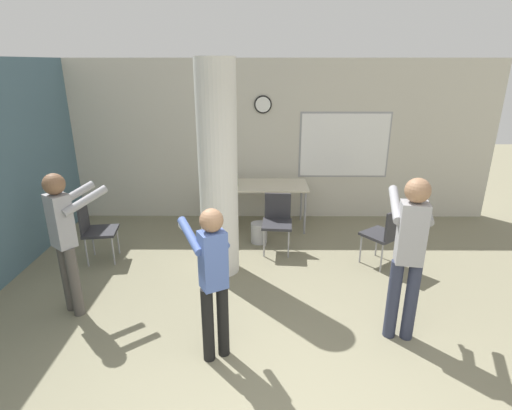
# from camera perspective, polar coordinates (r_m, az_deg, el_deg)

# --- Properties ---
(wall_back) EXTENTS (8.00, 0.15, 2.80)m
(wall_back) POSITION_cam_1_polar(r_m,az_deg,el_deg) (7.18, 1.91, 9.04)
(wall_back) COLOR beige
(wall_back) RESTS_ON ground_plane
(support_pillar) EXTENTS (0.50, 0.50, 2.80)m
(support_pillar) POSITION_cam_1_polar(r_m,az_deg,el_deg) (5.15, -5.44, 4.65)
(support_pillar) COLOR silver
(support_pillar) RESTS_ON ground_plane
(folding_table) EXTENTS (1.63, 0.75, 0.77)m
(folding_table) POSITION_cam_1_polar(r_m,az_deg,el_deg) (6.80, 0.49, 2.54)
(folding_table) COLOR beige
(folding_table) RESTS_ON ground_plane
(bottle_on_table) EXTENTS (0.08, 0.08, 0.25)m
(bottle_on_table) POSITION_cam_1_polar(r_m,az_deg,el_deg) (6.71, -2.93, 3.57)
(bottle_on_table) COLOR #1E6B2D
(bottle_on_table) RESTS_ON folding_table
(waste_bin) EXTENTS (0.26, 0.26, 0.33)m
(waste_bin) POSITION_cam_1_polar(r_m,az_deg,el_deg) (6.39, 0.43, -3.98)
(waste_bin) COLOR #B2B2B7
(waste_bin) RESTS_ON ground_plane
(chair_table_front) EXTENTS (0.47, 0.47, 0.87)m
(chair_table_front) POSITION_cam_1_polar(r_m,az_deg,el_deg) (6.01, 3.05, -1.99)
(chair_table_front) COLOR #2D2D33
(chair_table_front) RESTS_ON ground_plane
(chair_mid_room) EXTENTS (0.62, 0.62, 0.87)m
(chair_mid_room) POSITION_cam_1_polar(r_m,az_deg,el_deg) (5.81, 18.02, -3.75)
(chair_mid_room) COLOR #2D2D33
(chair_mid_room) RESTS_ON ground_plane
(chair_by_left_wall) EXTENTS (0.50, 0.50, 0.87)m
(chair_by_left_wall) POSITION_cam_1_polar(r_m,az_deg,el_deg) (6.13, -22.02, -3.03)
(chair_by_left_wall) COLOR #2D2D33
(chair_by_left_wall) RESTS_ON ground_plane
(person_watching_back) EXTENTS (0.61, 0.65, 1.66)m
(person_watching_back) POSITION_cam_1_polar(r_m,az_deg,el_deg) (4.82, -25.61, -3.71)
(person_watching_back) COLOR #514C47
(person_watching_back) RESTS_ON ground_plane
(person_playing_side) EXTENTS (0.47, 0.70, 1.74)m
(person_playing_side) POSITION_cam_1_polar(r_m,az_deg,el_deg) (4.20, 21.00, -5.70)
(person_playing_side) COLOR #2D3347
(person_playing_side) RESTS_ON ground_plane
(person_playing_front) EXTENTS (0.53, 0.62, 1.55)m
(person_playing_front) POSITION_cam_1_polar(r_m,az_deg,el_deg) (3.72, -6.24, -9.67)
(person_playing_front) COLOR black
(person_playing_front) RESTS_ON ground_plane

